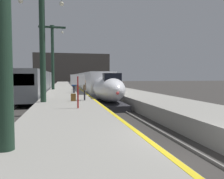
{
  "coord_description": "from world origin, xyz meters",
  "views": [
    {
      "loc": [
        -4.35,
        -6.53,
        3.06
      ],
      "look_at": [
        0.17,
        14.11,
        1.8
      ],
      "focal_mm": 35.69,
      "sensor_mm": 36.0,
      "label": 1
    }
  ],
  "objects_px": {
    "station_column_mid": "(42,35)",
    "passenger_near_edge": "(85,88)",
    "departure_info_board": "(78,84)",
    "station_column_far": "(53,51)",
    "passenger_mid_platform": "(74,85)",
    "regional_train_adjacent": "(41,82)",
    "rolling_suitcase": "(73,97)",
    "highspeed_train_main": "(81,81)"
  },
  "relations": [
    {
      "from": "highspeed_train_main",
      "to": "regional_train_adjacent",
      "type": "xyz_separation_m",
      "value": [
        -8.1,
        -15.33,
        0.16
      ]
    },
    {
      "from": "highspeed_train_main",
      "to": "station_column_far",
      "type": "xyz_separation_m",
      "value": [
        -5.9,
        -19.89,
        4.85
      ]
    },
    {
      "from": "highspeed_train_main",
      "to": "passenger_mid_platform",
      "type": "xyz_separation_m",
      "value": [
        -3.09,
        -27.71,
        0.07
      ]
    },
    {
      "from": "regional_train_adjacent",
      "to": "departure_info_board",
      "type": "relative_size",
      "value": 17.26
    },
    {
      "from": "station_column_far",
      "to": "passenger_near_edge",
      "type": "height_order",
      "value": "station_column_far"
    },
    {
      "from": "passenger_mid_platform",
      "to": "rolling_suitcase",
      "type": "bearing_deg",
      "value": -93.08
    },
    {
      "from": "highspeed_train_main",
      "to": "station_column_far",
      "type": "height_order",
      "value": "station_column_far"
    },
    {
      "from": "rolling_suitcase",
      "to": "passenger_near_edge",
      "type": "bearing_deg",
      "value": 25.7
    },
    {
      "from": "station_column_mid",
      "to": "rolling_suitcase",
      "type": "distance_m",
      "value": 5.43
    },
    {
      "from": "regional_train_adjacent",
      "to": "station_column_far",
      "type": "distance_m",
      "value": 6.9
    },
    {
      "from": "station_column_far",
      "to": "rolling_suitcase",
      "type": "relative_size",
      "value": 9.82
    },
    {
      "from": "station_column_far",
      "to": "departure_info_board",
      "type": "distance_m",
      "value": 21.65
    },
    {
      "from": "station_column_mid",
      "to": "regional_train_adjacent",
      "type": "bearing_deg",
      "value": 95.81
    },
    {
      "from": "station_column_far",
      "to": "passenger_near_edge",
      "type": "xyz_separation_m",
      "value": [
        3.28,
        -16.45,
        -4.78
      ]
    },
    {
      "from": "regional_train_adjacent",
      "to": "rolling_suitcase",
      "type": "height_order",
      "value": "regional_train_adjacent"
    },
    {
      "from": "highspeed_train_main",
      "to": "departure_info_board",
      "type": "height_order",
      "value": "highspeed_train_main"
    },
    {
      "from": "highspeed_train_main",
      "to": "rolling_suitcase",
      "type": "bearing_deg",
      "value": -95.56
    },
    {
      "from": "regional_train_adjacent",
      "to": "station_column_far",
      "type": "xyz_separation_m",
      "value": [
        2.2,
        -4.56,
        4.69
      ]
    },
    {
      "from": "passenger_mid_platform",
      "to": "regional_train_adjacent",
      "type": "bearing_deg",
      "value": 112.03
    },
    {
      "from": "departure_info_board",
      "to": "highspeed_train_main",
      "type": "bearing_deg",
      "value": 85.16
    },
    {
      "from": "station_column_mid",
      "to": "passenger_near_edge",
      "type": "xyz_separation_m",
      "value": [
        3.28,
        0.61,
        -4.22
      ]
    },
    {
      "from": "highspeed_train_main",
      "to": "passenger_near_edge",
      "type": "xyz_separation_m",
      "value": [
        -2.62,
        -36.35,
        0.07
      ]
    },
    {
      "from": "regional_train_adjacent",
      "to": "departure_info_board",
      "type": "distance_m",
      "value": 26.07
    },
    {
      "from": "departure_info_board",
      "to": "passenger_near_edge",
      "type": "bearing_deg",
      "value": 79.63
    },
    {
      "from": "passenger_near_edge",
      "to": "passenger_mid_platform",
      "type": "xyz_separation_m",
      "value": [
        -0.47,
        8.64,
        0.0
      ]
    },
    {
      "from": "station_column_mid",
      "to": "rolling_suitcase",
      "type": "height_order",
      "value": "station_column_mid"
    },
    {
      "from": "highspeed_train_main",
      "to": "station_column_far",
      "type": "distance_m",
      "value": 21.31
    },
    {
      "from": "station_column_far",
      "to": "regional_train_adjacent",
      "type": "bearing_deg",
      "value": 115.74
    },
    {
      "from": "rolling_suitcase",
      "to": "departure_info_board",
      "type": "xyz_separation_m",
      "value": [
        0.11,
        -4.17,
        1.2
      ]
    },
    {
      "from": "regional_train_adjacent",
      "to": "station_column_mid",
      "type": "bearing_deg",
      "value": -84.19
    },
    {
      "from": "regional_train_adjacent",
      "to": "rolling_suitcase",
      "type": "relative_size",
      "value": 37.27
    },
    {
      "from": "station_column_mid",
      "to": "station_column_far",
      "type": "distance_m",
      "value": 17.07
    },
    {
      "from": "station_column_mid",
      "to": "departure_info_board",
      "type": "height_order",
      "value": "station_column_mid"
    },
    {
      "from": "passenger_near_edge",
      "to": "passenger_mid_platform",
      "type": "distance_m",
      "value": 8.65
    },
    {
      "from": "highspeed_train_main",
      "to": "station_column_mid",
      "type": "distance_m",
      "value": 37.67
    },
    {
      "from": "station_column_mid",
      "to": "passenger_near_edge",
      "type": "bearing_deg",
      "value": 10.5
    },
    {
      "from": "station_column_far",
      "to": "departure_info_board",
      "type": "relative_size",
      "value": 4.55
    },
    {
      "from": "station_column_far",
      "to": "passenger_mid_platform",
      "type": "xyz_separation_m",
      "value": [
        2.81,
        -7.81,
        -4.78
      ]
    },
    {
      "from": "regional_train_adjacent",
      "to": "station_column_mid",
      "type": "relative_size",
      "value": 4.26
    },
    {
      "from": "passenger_mid_platform",
      "to": "rolling_suitcase",
      "type": "height_order",
      "value": "passenger_mid_platform"
    },
    {
      "from": "regional_train_adjacent",
      "to": "passenger_near_edge",
      "type": "xyz_separation_m",
      "value": [
        5.48,
        -21.01,
        -0.09
      ]
    },
    {
      "from": "passenger_near_edge",
      "to": "departure_info_board",
      "type": "relative_size",
      "value": 0.8
    }
  ]
}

